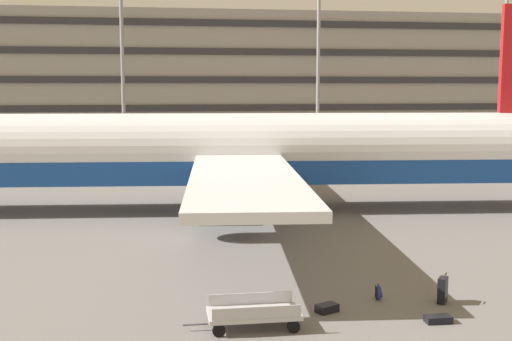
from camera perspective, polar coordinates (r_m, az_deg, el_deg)
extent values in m
plane|color=slate|center=(36.57, 1.76, -3.38)|extent=(600.00, 600.00, 0.00)
cube|color=gray|center=(81.46, -3.93, 7.80)|extent=(121.28, 21.22, 14.92)
cube|color=#2D2D33|center=(70.98, -3.22, 3.05)|extent=(120.07, 0.24, 0.70)
cube|color=#2D2D33|center=(70.82, -3.24, 5.46)|extent=(120.07, 0.24, 0.70)
cube|color=#2D2D33|center=(70.78, -3.25, 7.88)|extent=(120.07, 0.24, 0.70)
cube|color=#2D2D33|center=(70.87, -3.27, 10.29)|extent=(120.07, 0.24, 0.70)
cube|color=#2D2D33|center=(71.09, -3.29, 12.69)|extent=(120.07, 0.24, 0.70)
cylinder|color=silver|center=(36.11, -3.22, 1.85)|extent=(37.43, 7.18, 3.96)
cube|color=#19479E|center=(36.23, -3.21, 0.13)|extent=(35.94, 6.97, 1.27)
cube|color=silver|center=(43.57, 20.63, 2.99)|extent=(2.31, 6.08, 0.20)
cube|color=silver|center=(26.44, -0.99, -0.81)|extent=(5.74, 15.96, 0.36)
cube|color=silver|center=(45.91, -2.01, 2.66)|extent=(5.74, 15.96, 0.36)
cylinder|color=#9E9EA3|center=(29.42, -2.19, -2.72)|extent=(3.01, 2.42, 2.18)
cylinder|color=#9E9EA3|center=(43.24, -2.57, 0.52)|extent=(3.01, 2.42, 2.18)
cylinder|color=black|center=(34.88, -0.73, -3.15)|extent=(0.93, 0.43, 0.90)
cylinder|color=slate|center=(34.76, -0.73, -2.04)|extent=(0.20, 0.20, 1.37)
cylinder|color=black|center=(38.19, -0.96, -2.23)|extent=(0.93, 0.43, 0.90)
cylinder|color=slate|center=(38.09, -0.97, -1.21)|extent=(0.20, 0.20, 1.37)
cylinder|color=gray|center=(66.74, -11.54, 9.63)|extent=(0.36, 0.36, 19.25)
cylinder|color=gray|center=(68.81, 5.47, 12.45)|extent=(0.36, 0.36, 25.91)
cylinder|color=gray|center=(76.07, 20.76, 9.16)|extent=(0.36, 0.36, 19.64)
cube|color=black|center=(20.42, 6.18, -11.80)|extent=(0.77, 0.66, 0.25)
cube|color=black|center=(20.21, 5.42, -12.00)|extent=(0.12, 0.20, 0.02)
cube|color=black|center=(20.19, 15.54, -12.33)|extent=(0.76, 0.42, 0.21)
cube|color=black|center=(20.34, 16.60, -12.22)|extent=(0.03, 0.20, 0.02)
cube|color=black|center=(21.81, 15.91, -9.92)|extent=(0.47, 0.52, 0.78)
cylinder|color=#333338|center=(21.55, 16.08, -8.87)|extent=(0.02, 0.02, 0.13)
cylinder|color=#333338|center=(21.79, 16.21, -8.69)|extent=(0.02, 0.02, 0.13)
cube|color=black|center=(21.65, 16.15, -8.61)|extent=(0.17, 0.22, 0.02)
cylinder|color=black|center=(21.78, 15.51, -11.08)|extent=(0.05, 0.05, 0.05)
cylinder|color=black|center=(22.13, 15.71, -10.79)|extent=(0.05, 0.05, 0.05)
cylinder|color=black|center=(21.75, 16.03, -11.12)|extent=(0.05, 0.05, 0.05)
cylinder|color=black|center=(22.10, 16.22, -10.83)|extent=(0.05, 0.05, 0.05)
ellipsoid|color=navy|center=(21.72, 10.60, -10.37)|extent=(0.21, 0.33, 0.49)
ellipsoid|color=navy|center=(21.76, 10.81, -10.54)|extent=(0.10, 0.23, 0.22)
torus|color=black|center=(21.64, 10.54, -9.73)|extent=(0.02, 0.08, 0.08)
cube|color=black|center=(21.78, 10.33, -10.31)|extent=(0.03, 0.04, 0.42)
cube|color=black|center=(21.62, 10.44, -10.45)|extent=(0.03, 0.04, 0.42)
cube|color=#B7B7BC|center=(19.00, -0.20, -12.30)|extent=(2.60, 1.30, 0.12)
cylinder|color=#4C4C51|center=(18.93, -5.29, -13.18)|extent=(0.70, 0.05, 0.05)
cube|color=#B7B7BC|center=(18.36, 0.08, -12.36)|extent=(2.47, 0.04, 0.40)
cube|color=#B7B7BC|center=(19.51, -0.47, -11.15)|extent=(2.47, 0.04, 0.40)
cylinder|color=black|center=(18.46, -3.25, -13.72)|extent=(0.36, 0.10, 0.36)
cylinder|color=black|center=(19.49, -3.54, -12.55)|extent=(0.36, 0.10, 0.36)
cylinder|color=black|center=(18.74, 3.28, -13.38)|extent=(0.36, 0.10, 0.36)
cylinder|color=black|center=(19.76, 2.62, -12.27)|extent=(0.36, 0.10, 0.36)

